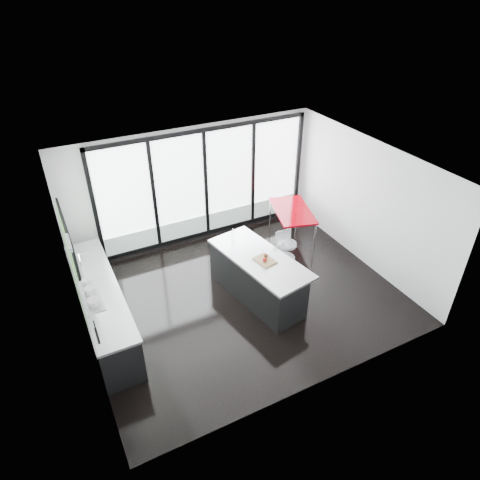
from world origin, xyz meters
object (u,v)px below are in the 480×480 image
bar_stool_near (284,272)px  red_table (291,224)px  island (256,277)px  bar_stool_far (286,258)px

bar_stool_near → red_table: size_ratio=0.52×
island → bar_stool_near: 0.65m
bar_stool_near → bar_stool_far: size_ratio=0.98×
bar_stool_far → red_table: size_ratio=0.53×
island → bar_stool_far: bearing=22.8°
bar_stool_far → bar_stool_near: bearing=-126.3°
bar_stool_far → island: bearing=-156.0°
island → red_table: bearing=40.1°
bar_stool_near → red_table: (1.18, 1.53, 0.01)m
bar_stool_far → red_table: (0.88, 1.14, 0.01)m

